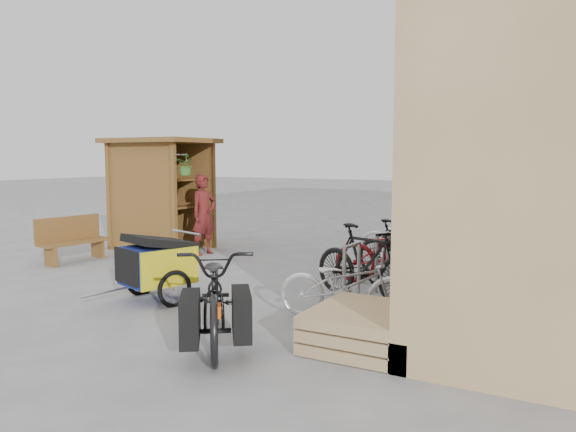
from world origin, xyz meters
The scene contains 17 objects.
ground centered at (0.00, 0.00, 0.00)m, with size 80.00×80.00×0.00m, color #959598.
kiosk centered at (-3.28, 2.47, 1.55)m, with size 2.49×1.65×2.40m.
bike_rack centered at (2.30, 2.40, 0.52)m, with size 0.05×5.35×0.86m.
pallet_stack centered at (3.00, -1.40, 0.21)m, with size 1.00×1.20×0.40m.
bench centered at (-3.67, 0.48, 0.44)m, with size 0.57×1.41×0.87m.
shopping_carts centered at (3.00, 6.72, 0.61)m, with size 0.59×1.98×1.06m.
child_trailer centered at (-0.23, -0.96, 0.54)m, with size 1.08×1.67×0.97m.
cargo_bike centered at (1.61, -2.08, 0.54)m, with size 1.82×2.12×1.10m.
person_kiosk centered at (-1.95, 2.36, 0.82)m, with size 0.60×0.39×1.65m, color maroon.
bike_0 centered at (2.44, -0.52, 0.43)m, with size 0.58×1.65×0.87m, color silver.
bike_1 centered at (2.33, 0.44, 0.53)m, with size 0.50×1.78×1.07m, color black.
bike_2 centered at (2.37, 1.63, 0.50)m, with size 0.66×1.90×1.00m, color maroon.
bike_3 centered at (2.33, 1.96, 0.49)m, with size 0.46×1.63×0.98m, color black.
bike_4 centered at (2.15, 2.85, 0.50)m, with size 0.66×1.90×1.00m, color silver.
bike_5 centered at (2.26, 3.15, 0.48)m, with size 0.45×1.61×0.97m, color silver.
bike_6 centered at (2.43, 4.02, 0.40)m, with size 0.53×1.51×0.79m, color maroon.
bike_7 centered at (2.28, 4.32, 0.55)m, with size 0.52×1.84×1.11m, color pink.
Camera 1 is at (5.11, -6.82, 2.00)m, focal length 35.00 mm.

